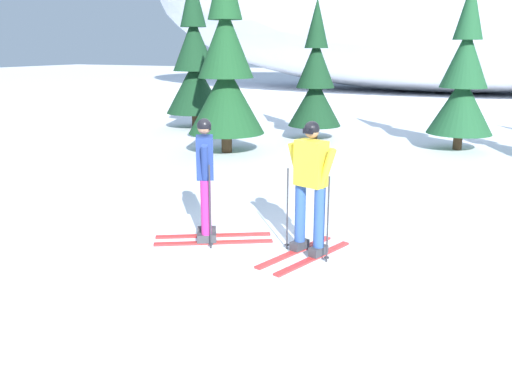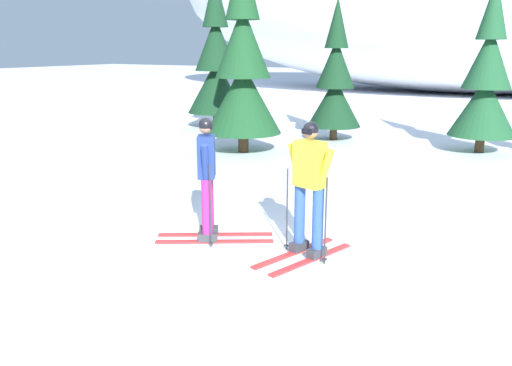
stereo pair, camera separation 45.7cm
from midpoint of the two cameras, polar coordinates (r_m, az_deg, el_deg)
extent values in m
plane|color=white|center=(7.82, -0.96, -6.50)|extent=(120.00, 120.00, 0.00)
cube|color=red|center=(7.28, 7.83, -8.15)|extent=(0.57, 1.52, 0.03)
cube|color=red|center=(7.47, 5.87, -7.48)|extent=(0.57, 1.52, 0.03)
cube|color=#38383D|center=(7.33, 8.35, -7.39)|extent=(0.22, 0.31, 0.12)
cube|color=#38383D|center=(7.52, 6.39, -6.75)|extent=(0.22, 0.31, 0.12)
cylinder|color=#2D519E|center=(7.16, 8.49, -3.85)|extent=(0.15, 0.15, 0.83)
cylinder|color=#2D519E|center=(7.36, 6.50, -3.29)|extent=(0.15, 0.15, 0.83)
cube|color=yellow|center=(7.07, 7.67, 2.02)|extent=(0.47, 0.35, 0.62)
cylinder|color=yellow|center=(6.93, 9.30, 1.34)|extent=(0.29, 0.18, 0.58)
cylinder|color=yellow|center=(7.24, 6.09, 2.03)|extent=(0.29, 0.18, 0.58)
sphere|color=#A37556|center=(6.99, 7.79, 5.49)|extent=(0.19, 0.19, 0.19)
sphere|color=black|center=(6.99, 7.80, 5.73)|extent=(0.21, 0.21, 0.21)
cube|color=black|center=(6.93, 7.37, 5.51)|extent=(0.15, 0.08, 0.07)
cylinder|color=#2D2D33|center=(7.01, 9.36, -4.11)|extent=(0.02, 0.02, 1.18)
cylinder|color=#2D2D33|center=(7.19, 9.19, -8.12)|extent=(0.07, 0.07, 0.01)
cylinder|color=#2D2D33|center=(7.42, 5.13, -2.90)|extent=(0.02, 0.02, 1.18)
cylinder|color=#2D2D33|center=(7.60, 5.04, -6.72)|extent=(0.07, 0.07, 0.01)
cube|color=red|center=(8.13, -2.76, -5.58)|extent=(1.55, 0.97, 0.03)
cube|color=red|center=(7.85, -2.81, -6.33)|extent=(1.55, 0.97, 0.03)
cube|color=#38383D|center=(8.11, -3.48, -5.08)|extent=(0.31, 0.26, 0.12)
cube|color=#38383D|center=(7.82, -3.55, -5.82)|extent=(0.31, 0.26, 0.12)
cylinder|color=#B7237A|center=(7.96, -3.53, -1.92)|extent=(0.15, 0.15, 0.81)
cylinder|color=#B7237A|center=(7.67, -3.61, -2.56)|extent=(0.15, 0.15, 0.81)
cube|color=navy|center=(7.65, -3.65, 2.85)|extent=(0.40, 0.45, 0.60)
cylinder|color=navy|center=(7.89, -3.58, 2.86)|extent=(0.23, 0.29, 0.58)
cylinder|color=navy|center=(7.42, -3.72, 2.11)|extent=(0.23, 0.29, 0.58)
sphere|color=#A37556|center=(7.57, -3.70, 6.00)|extent=(0.19, 0.19, 0.19)
sphere|color=black|center=(7.57, -3.70, 6.22)|extent=(0.21, 0.21, 0.21)
cube|color=black|center=(7.57, -3.09, 6.08)|extent=(0.11, 0.15, 0.07)
cylinder|color=#2D2D33|center=(8.12, -3.06, -1.19)|extent=(0.02, 0.02, 1.22)
cylinder|color=#2D2D33|center=(8.28, -3.01, -4.86)|extent=(0.07, 0.07, 0.01)
cylinder|color=#2D2D33|center=(7.48, -3.21, -2.56)|extent=(0.02, 0.02, 1.22)
cylinder|color=#2D2D33|center=(7.66, -3.15, -6.50)|extent=(0.07, 0.07, 0.01)
cylinder|color=#47301E|center=(19.06, -3.52, 7.08)|extent=(0.28, 0.28, 0.71)
cone|color=#14381E|center=(18.95, -3.57, 10.33)|extent=(2.03, 2.03, 1.82)
cone|color=#14381E|center=(18.90, -3.64, 14.73)|extent=(1.46, 1.46, 1.82)
cylinder|color=#47301E|center=(14.45, -0.46, 4.75)|extent=(0.29, 0.29, 0.72)
cone|color=#194723|center=(14.31, -0.47, 9.06)|extent=(2.05, 2.05, 1.83)
cone|color=#194723|center=(14.25, -0.48, 14.94)|extent=(1.47, 1.47, 1.83)
cylinder|color=#47301E|center=(16.61, 9.11, 5.58)|extent=(0.23, 0.23, 0.57)
cone|color=#14381E|center=(16.50, 9.23, 8.55)|extent=(1.62, 1.62, 1.45)
cone|color=#14381E|center=(16.42, 9.39, 12.58)|extent=(1.17, 1.17, 1.45)
cone|color=#14381E|center=(16.43, 9.57, 16.64)|extent=(0.71, 0.71, 1.45)
cylinder|color=#47301E|center=(15.76, 23.72, 4.15)|extent=(0.25, 0.25, 0.61)
cone|color=#1E512D|center=(15.64, 24.06, 7.52)|extent=(1.75, 1.75, 1.57)
cone|color=#1E512D|center=(15.56, 24.55, 12.10)|extent=(1.26, 1.26, 1.57)
cone|color=#1E512D|center=(15.59, 25.05, 16.70)|extent=(0.77, 0.77, 1.57)
camera|label=1|loc=(0.23, -88.23, 0.46)|focal=37.21mm
camera|label=2|loc=(0.23, 91.77, -0.46)|focal=37.21mm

